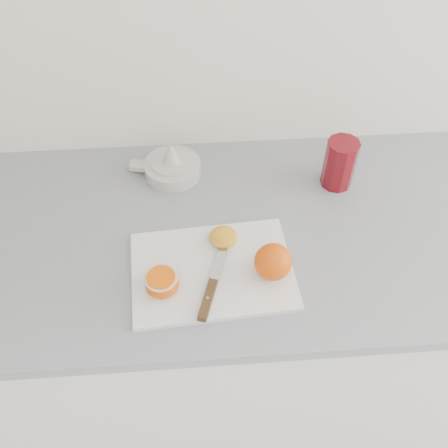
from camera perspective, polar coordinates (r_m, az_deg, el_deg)
name	(u,v)px	position (r m, az deg, el deg)	size (l,w,h in m)	color
counter	(252,324)	(1.50, 3.21, -11.37)	(2.28, 0.64, 0.89)	white
cutting_board	(212,271)	(1.05, -1.34, -5.35)	(0.33, 0.24, 0.01)	white
whole_orange	(273,262)	(1.01, 5.63, -4.32)	(0.08, 0.08, 0.08)	#E65600
half_orange	(162,283)	(1.00, -7.11, -6.71)	(0.07, 0.07, 0.04)	#E65600
squeezed_shell	(223,237)	(1.08, -0.08, -1.45)	(0.06, 0.06, 0.03)	gold
paring_knife	(210,292)	(1.00, -1.60, -7.76)	(0.08, 0.21, 0.01)	#49351D
citrus_juicer	(172,166)	(1.24, -5.99, 6.63)	(0.18, 0.14, 0.09)	silver
red_tumbler	(339,165)	(1.22, 13.03, 6.57)	(0.08, 0.08, 0.13)	maroon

